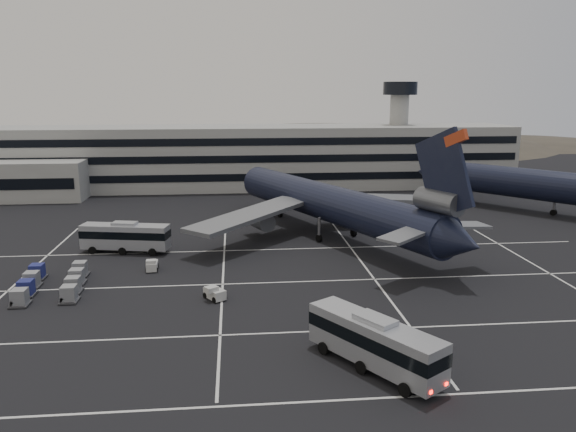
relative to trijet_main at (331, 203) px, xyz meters
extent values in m
plane|color=black|center=(-10.22, -24.17, -5.25)|extent=(260.00, 260.00, 0.00)
cube|color=silver|center=(-10.22, -46.17, -5.24)|extent=(90.00, 0.25, 0.01)
cube|color=silver|center=(-10.22, -34.17, -5.24)|extent=(90.00, 0.25, 0.01)
cube|color=silver|center=(-10.22, -20.17, -5.24)|extent=(90.00, 0.25, 0.01)
cube|color=silver|center=(-10.22, -6.17, -5.24)|extent=(90.00, 0.25, 0.01)
cube|color=silver|center=(-40.22, -18.17, -5.24)|extent=(0.25, 55.00, 0.01)
cube|color=silver|center=(-16.22, -18.17, -5.24)|extent=(0.25, 55.00, 0.01)
cube|color=silver|center=(1.78, -18.17, -5.24)|extent=(0.25, 55.00, 0.01)
cube|color=silver|center=(23.78, -18.17, -5.24)|extent=(0.25, 55.00, 0.01)
cube|color=gray|center=(-10.22, 47.83, 1.75)|extent=(120.00, 18.00, 14.00)
cube|color=black|center=(-10.22, 38.78, -1.75)|extent=(118.00, 0.20, 1.60)
cube|color=black|center=(-10.22, 38.78, 2.25)|extent=(118.00, 0.20, 1.60)
cube|color=black|center=(-10.22, 38.78, 5.95)|extent=(118.00, 0.20, 1.60)
cube|color=gray|center=(-60.22, 35.83, -1.25)|extent=(30.00, 10.00, 8.00)
cylinder|color=gray|center=(24.78, 49.83, 5.75)|extent=(4.40, 4.40, 22.00)
cylinder|color=black|center=(24.78, 49.83, 17.25)|extent=(8.00, 8.00, 3.00)
ellipsoid|color=#38332B|center=(-70.22, 145.83, -15.75)|extent=(196.00, 140.00, 32.00)
ellipsoid|color=#38332B|center=(19.78, 145.83, -18.75)|extent=(252.00, 180.00, 44.00)
ellipsoid|color=#38332B|center=(99.78, 145.83, -14.25)|extent=(168.00, 120.00, 24.00)
cylinder|color=black|center=(-0.21, 0.46, -0.05)|extent=(25.21, 45.93, 5.60)
cone|color=black|center=(-11.19, 24.24, -0.05)|extent=(6.97, 6.43, 5.60)
cone|color=black|center=(10.90, -23.60, -0.05)|extent=(6.67, 6.65, 5.04)
cube|color=black|center=(9.43, -20.42, 7.35)|extent=(4.43, 8.81, 10.97)
cube|color=#B23717|center=(10.06, -21.79, 11.55)|extent=(1.85, 3.16, 2.24)
cylinder|color=#595B60|center=(9.22, -19.97, 4.05)|extent=(4.97, 6.58, 2.70)
cube|color=slate|center=(5.20, -21.28, 0.55)|extent=(7.93, 7.06, 0.87)
cube|color=slate|center=(12.83, -17.76, 0.55)|extent=(8.03, 4.78, 0.87)
cube|color=slate|center=(-12.40, -2.97, -0.85)|extent=(19.07, 19.80, 1.75)
cylinder|color=#595B60|center=(-10.93, 1.01, -2.55)|extent=(4.76, 6.13, 2.70)
cube|color=slate|center=(10.30, 7.51, -0.85)|extent=(22.24, 6.56, 1.75)
cylinder|color=#595B60|center=(6.32, 8.98, -2.55)|extent=(4.76, 6.13, 2.70)
cylinder|color=slate|center=(-6.65, 14.40, -3.05)|extent=(0.44, 0.44, 3.00)
cylinder|color=black|center=(-6.65, 14.40, -4.70)|extent=(0.92, 1.21, 1.10)
cylinder|color=slate|center=(-2.28, -2.70, -3.05)|extent=(0.44, 0.44, 3.00)
cylinder|color=black|center=(-2.28, -2.70, -4.70)|extent=(0.92, 1.21, 1.10)
cylinder|color=slate|center=(3.53, -0.02, -3.05)|extent=(0.44, 0.44, 3.00)
cylinder|color=black|center=(3.53, -0.02, -4.70)|extent=(0.92, 1.21, 1.10)
cylinder|color=black|center=(42.50, 11.08, -0.05)|extent=(34.83, 40.62, 5.60)
cone|color=black|center=(25.85, 31.31, -0.05)|extent=(7.18, 7.03, 5.60)
cylinder|color=slate|center=(42.50, 11.08, -3.05)|extent=(0.44, 0.44, 3.00)
cylinder|color=black|center=(42.50, 11.08, -4.70)|extent=(1.09, 1.17, 1.10)
cube|color=#A1A4A9|center=(-3.72, -41.69, -2.91)|extent=(9.32, 12.03, 3.42)
cube|color=black|center=(-3.72, -41.69, -2.50)|extent=(9.40, 12.12, 1.08)
cube|color=#A1A4A9|center=(-3.72, -41.69, -0.99)|extent=(3.41, 3.86, 0.40)
cylinder|color=black|center=(-2.48, -46.14, -4.70)|extent=(0.91, 1.11, 1.10)
cylinder|color=black|center=(-0.11, -44.57, -4.70)|extent=(0.91, 1.11, 1.10)
cylinder|color=black|center=(-4.91, -42.48, -4.70)|extent=(0.91, 1.11, 1.10)
cylinder|color=black|center=(-2.54, -40.91, -4.70)|extent=(0.91, 1.11, 1.10)
cylinder|color=black|center=(-7.34, -38.82, -4.70)|extent=(0.91, 1.11, 1.10)
cylinder|color=black|center=(-4.97, -37.25, -4.70)|extent=(0.91, 1.11, 1.10)
cube|color=#FF0C05|center=(-1.00, -47.44, -4.22)|extent=(0.29, 0.23, 0.25)
cube|color=#FF0C05|center=(0.52, -46.43, -4.22)|extent=(0.29, 0.23, 0.25)
cube|color=#A1A4A9|center=(-29.81, -5.52, -2.99)|extent=(12.42, 5.14, 3.30)
cube|color=black|center=(-29.81, -5.52, -2.60)|extent=(12.49, 5.21, 1.05)
cube|color=#A1A4A9|center=(-29.81, -5.52, -1.14)|extent=(3.59, 2.39, 0.39)
cylinder|color=black|center=(-25.93, -7.73, -4.72)|extent=(1.11, 0.56, 1.06)
cylinder|color=black|center=(-25.37, -5.03, -4.72)|extent=(1.11, 0.56, 1.06)
cylinder|color=black|center=(-30.08, -6.87, -4.72)|extent=(1.11, 0.56, 1.06)
cylinder|color=black|center=(-29.53, -4.18, -4.72)|extent=(1.11, 0.56, 1.06)
cylinder|color=black|center=(-34.24, -6.02, -4.72)|extent=(1.11, 0.56, 1.06)
cylinder|color=black|center=(-33.68, -3.32, -4.72)|extent=(1.11, 0.56, 1.06)
cube|color=#B8B8B3|center=(-25.08, -14.11, -4.66)|extent=(1.41, 2.43, 0.97)
cube|color=#B8B8B3|center=(-25.05, -14.65, -4.01)|extent=(1.23, 1.03, 0.54)
cylinder|color=black|center=(-25.63, -15.00, -4.95)|extent=(0.27, 0.62, 0.60)
cylinder|color=black|center=(-24.44, -14.94, -4.95)|extent=(0.27, 0.62, 0.60)
cylinder|color=black|center=(-25.71, -13.27, -4.95)|extent=(0.27, 0.62, 0.60)
cylinder|color=black|center=(-24.52, -13.22, -4.95)|extent=(0.27, 0.62, 0.60)
cube|color=#B8B8B3|center=(-16.97, -24.88, -4.62)|extent=(2.57, 2.85, 1.03)
cube|color=#B8B8B3|center=(-16.65, -25.35, -3.93)|extent=(1.62, 1.56, 0.57)
cylinder|color=black|center=(-16.97, -25.99, -4.93)|extent=(0.57, 0.67, 0.64)
cylinder|color=black|center=(-15.93, -25.27, -4.93)|extent=(0.57, 0.67, 0.64)
cylinder|color=black|center=(-18.01, -24.48, -4.93)|extent=(0.57, 0.67, 0.64)
cylinder|color=black|center=(-16.98, -23.77, -4.93)|extent=(0.57, 0.67, 0.64)
cube|color=#2D2D30|center=(-37.18, -24.80, -5.09)|extent=(2.10, 2.35, 0.18)
cylinder|color=black|center=(-37.18, -24.80, -5.15)|extent=(0.10, 0.19, 0.19)
cube|color=#92959A|center=(-37.18, -24.80, -4.23)|extent=(1.68, 1.68, 1.56)
cube|color=#2D2D30|center=(-32.35, -24.21, -5.09)|extent=(2.10, 2.35, 0.18)
cylinder|color=black|center=(-32.35, -24.21, -5.15)|extent=(0.10, 0.19, 0.19)
cube|color=#92959A|center=(-32.35, -24.21, -4.23)|extent=(1.68, 1.68, 1.56)
cube|color=#2D2D30|center=(-37.54, -21.91, -5.09)|extent=(2.10, 2.35, 0.18)
cylinder|color=black|center=(-37.54, -21.91, -5.15)|extent=(0.10, 0.19, 0.19)
cube|color=navy|center=(-37.54, -21.91, -4.23)|extent=(1.68, 1.68, 1.56)
cube|color=#2D2D30|center=(-32.71, -21.31, -5.09)|extent=(2.10, 2.35, 0.18)
cylinder|color=black|center=(-32.71, -21.31, -5.15)|extent=(0.10, 0.19, 0.19)
cube|color=#92959A|center=(-32.71, -21.31, -4.23)|extent=(1.68, 1.68, 1.56)
cube|color=#2D2D30|center=(-37.90, -19.01, -5.09)|extent=(2.10, 2.35, 0.18)
cylinder|color=black|center=(-37.90, -19.01, -5.15)|extent=(0.10, 0.19, 0.19)
cube|color=#92959A|center=(-37.90, -19.01, -4.23)|extent=(1.68, 1.68, 1.56)
cube|color=#2D2D30|center=(-33.07, -18.41, -5.09)|extent=(2.10, 2.35, 0.18)
cylinder|color=black|center=(-33.07, -18.41, -5.15)|extent=(0.10, 0.19, 0.19)
cube|color=#92959A|center=(-33.07, -18.41, -4.23)|extent=(1.68, 1.68, 1.56)
cube|color=#2D2D30|center=(-38.26, -16.11, -5.09)|extent=(2.10, 2.35, 0.18)
cylinder|color=black|center=(-38.26, -16.11, -5.15)|extent=(0.10, 0.19, 0.19)
cube|color=navy|center=(-38.26, -16.11, -4.23)|extent=(1.68, 1.68, 1.56)
cube|color=#2D2D30|center=(-33.43, -15.51, -5.09)|extent=(2.10, 2.35, 0.18)
cylinder|color=black|center=(-33.43, -15.51, -5.15)|extent=(0.10, 0.19, 0.19)
cube|color=#92959A|center=(-33.43, -15.51, -4.23)|extent=(1.68, 1.68, 1.56)
camera|label=1|loc=(-14.62, -82.44, 16.73)|focal=35.00mm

